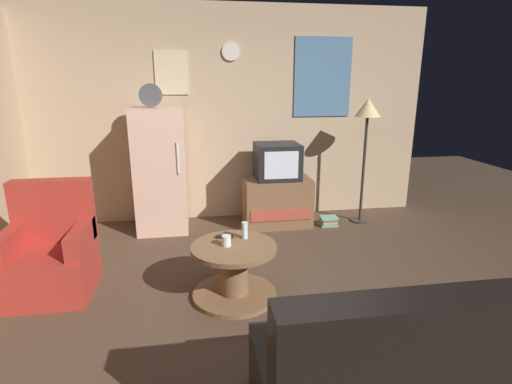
# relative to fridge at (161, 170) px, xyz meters

# --- Properties ---
(ground_plane) EXTENTS (12.00, 12.00, 0.00)m
(ground_plane) POSITION_rel_fridge_xyz_m (0.88, -2.03, -0.75)
(ground_plane) COLOR #4C3828
(wall_with_art) EXTENTS (5.20, 0.12, 2.72)m
(wall_with_art) POSITION_rel_fridge_xyz_m (0.89, 0.42, 0.61)
(wall_with_art) COLOR tan
(wall_with_art) RESTS_ON ground_plane
(fridge) EXTENTS (0.60, 0.62, 1.77)m
(fridge) POSITION_rel_fridge_xyz_m (0.00, 0.00, 0.00)
(fridge) COLOR beige
(fridge) RESTS_ON ground_plane
(tv_stand) EXTENTS (0.84, 0.53, 0.61)m
(tv_stand) POSITION_rel_fridge_xyz_m (1.43, -0.06, -0.45)
(tv_stand) COLOR brown
(tv_stand) RESTS_ON ground_plane
(crt_tv) EXTENTS (0.54, 0.51, 0.44)m
(crt_tv) POSITION_rel_fridge_xyz_m (1.43, -0.06, 0.08)
(crt_tv) COLOR black
(crt_tv) RESTS_ON tv_stand
(standing_lamp) EXTENTS (0.32, 0.32, 1.59)m
(standing_lamp) POSITION_rel_fridge_xyz_m (2.55, -0.12, 0.60)
(standing_lamp) COLOR #332D28
(standing_lamp) RESTS_ON ground_plane
(coffee_table) EXTENTS (0.72, 0.72, 0.47)m
(coffee_table) POSITION_rel_fridge_xyz_m (0.70, -1.76, -0.52)
(coffee_table) COLOR brown
(coffee_table) RESTS_ON ground_plane
(wine_glass) EXTENTS (0.05, 0.05, 0.15)m
(wine_glass) POSITION_rel_fridge_xyz_m (0.81, -1.63, -0.20)
(wine_glass) COLOR silver
(wine_glass) RESTS_ON coffee_table
(mug_ceramic_white) EXTENTS (0.08, 0.08, 0.09)m
(mug_ceramic_white) POSITION_rel_fridge_xyz_m (0.64, -1.76, -0.23)
(mug_ceramic_white) COLOR silver
(mug_ceramic_white) RESTS_ON coffee_table
(remote_control) EXTENTS (0.15, 0.06, 0.02)m
(remote_control) POSITION_rel_fridge_xyz_m (0.64, -1.58, -0.27)
(remote_control) COLOR black
(remote_control) RESTS_ON coffee_table
(armchair) EXTENTS (0.68, 0.68, 0.96)m
(armchair) POSITION_rel_fridge_xyz_m (-0.86, -1.40, -0.42)
(armchair) COLOR #A52D23
(armchair) RESTS_ON ground_plane
(couch) EXTENTS (1.70, 0.80, 0.92)m
(couch) POSITION_rel_fridge_xyz_m (1.54, -3.23, -0.44)
(couch) COLOR black
(couch) RESTS_ON ground_plane
(book_stack) EXTENTS (0.22, 0.17, 0.12)m
(book_stack) POSITION_rel_fridge_xyz_m (2.08, -0.22, -0.69)
(book_stack) COLOR #5B9A9A
(book_stack) RESTS_ON ground_plane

